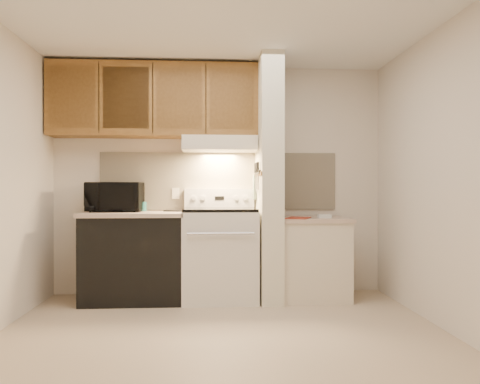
{
  "coord_description": "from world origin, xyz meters",
  "views": [
    {
      "loc": [
        -0.1,
        -3.69,
        1.15
      ],
      "look_at": [
        0.18,
        0.75,
        1.12
      ],
      "focal_mm": 35.0,
      "sensor_mm": 36.0,
      "label": 1
    }
  ],
  "objects": [
    {
      "name": "teal_jar",
      "position": [
        -0.83,
        1.39,
        0.96
      ],
      "size": [
        0.11,
        0.11,
        0.1
      ],
      "primitive_type": "cylinder",
      "rotation": [
        0.0,
        0.0,
        0.25
      ],
      "color": "#20615E",
      "rests_on": "left_countertop"
    },
    {
      "name": "range_hood",
      "position": [
        0.0,
        1.28,
        1.62
      ],
      "size": [
        0.78,
        0.44,
        0.15
      ],
      "primitive_type": "cube",
      "color": "beige",
      "rests_on": "upper_cabinets"
    },
    {
      "name": "spoon_rest",
      "position": [
        -0.48,
        1.28,
        0.92
      ],
      "size": [
        0.23,
        0.14,
        0.02
      ],
      "primitive_type": "cube",
      "rotation": [
        0.0,
        0.0,
        -0.35
      ],
      "color": "black",
      "rests_on": "left_countertop"
    },
    {
      "name": "outlet",
      "position": [
        -0.48,
        1.48,
        1.1
      ],
      "size": [
        0.08,
        0.01,
        0.12
      ],
      "primitive_type": "cube",
      "color": "beige",
      "rests_on": "backsplash"
    },
    {
      "name": "range_knob_right_inner",
      "position": [
        0.18,
        1.4,
        1.05
      ],
      "size": [
        0.05,
        0.02,
        0.05
      ],
      "primitive_type": "cylinder",
      "rotation": [
        1.57,
        0.0,
        0.0
      ],
      "color": "silver",
      "rests_on": "range_backguard"
    },
    {
      "name": "ceiling",
      "position": [
        0.0,
        0.0,
        2.5
      ],
      "size": [
        3.6,
        3.6,
        0.0
      ],
      "primitive_type": "plane",
      "rotation": [
        3.14,
        0.0,
        0.0
      ],
      "color": "white",
      "rests_on": "wall_back"
    },
    {
      "name": "cab_gap_b",
      "position": [
        -0.69,
        1.16,
        2.08
      ],
      "size": [
        0.01,
        0.01,
        0.73
      ],
      "primitive_type": "cube",
      "color": "black",
      "rests_on": "upper_cabinets"
    },
    {
      "name": "range_body",
      "position": [
        0.0,
        1.16,
        0.46
      ],
      "size": [
        0.76,
        0.65,
        0.92
      ],
      "primitive_type": "cube",
      "color": "silver",
      "rests_on": "floor"
    },
    {
      "name": "cab_door_c",
      "position": [
        -0.42,
        1.17,
        2.08
      ],
      "size": [
        0.46,
        0.01,
        0.63
      ],
      "primitive_type": "cube",
      "color": "brown",
      "rests_on": "upper_cabinets"
    },
    {
      "name": "range_knob_left_outer",
      "position": [
        -0.28,
        1.4,
        1.05
      ],
      "size": [
        0.05,
        0.02,
        0.05
      ],
      "primitive_type": "cylinder",
      "rotation": [
        1.57,
        0.0,
        0.0
      ],
      "color": "silver",
      "rests_on": "range_backguard"
    },
    {
      "name": "wall_back",
      "position": [
        0.0,
        1.5,
        1.25
      ],
      "size": [
        3.6,
        2.5,
        0.02
      ],
      "primitive_type": "cube",
      "rotation": [
        1.57,
        0.0,
        0.0
      ],
      "color": "silver",
      "rests_on": "floor"
    },
    {
      "name": "floor",
      "position": [
        0.0,
        0.0,
        0.0
      ],
      "size": [
        3.6,
        3.6,
        0.0
      ],
      "primitive_type": "plane",
      "color": "#C3AC8F",
      "rests_on": "ground"
    },
    {
      "name": "oven_handle",
      "position": [
        0.0,
        0.8,
        0.72
      ],
      "size": [
        0.65,
        0.02,
        0.02
      ],
      "primitive_type": "cylinder",
      "rotation": [
        0.0,
        1.57,
        0.0
      ],
      "color": "silver",
      "rests_on": "range_body"
    },
    {
      "name": "pillar_trim",
      "position": [
        0.39,
        1.15,
        1.3
      ],
      "size": [
        0.01,
        0.7,
        0.04
      ],
      "primitive_type": "cube",
      "color": "brown",
      "rests_on": "partition_pillar"
    },
    {
      "name": "right_cab_base",
      "position": [
        0.97,
        1.15,
        0.4
      ],
      "size": [
        0.7,
        0.6,
        0.81
      ],
      "primitive_type": "cube",
      "color": "beige",
      "rests_on": "floor"
    },
    {
      "name": "knife_blade_d",
      "position": [
        0.38,
        1.17,
        1.22
      ],
      "size": [
        0.01,
        0.04,
        0.16
      ],
      "primitive_type": "cube",
      "color": "silver",
      "rests_on": "knife_strip"
    },
    {
      "name": "knife_handle_b",
      "position": [
        0.38,
        1.02,
        1.37
      ],
      "size": [
        0.02,
        0.02,
        0.1
      ],
      "primitive_type": "cylinder",
      "color": "black",
      "rests_on": "knife_strip"
    },
    {
      "name": "knife_blade_e",
      "position": [
        0.38,
        1.26,
        1.21
      ],
      "size": [
        0.01,
        0.04,
        0.18
      ],
      "primitive_type": "cube",
      "color": "silver",
      "rests_on": "knife_strip"
    },
    {
      "name": "oven_window",
      "position": [
        0.0,
        0.84,
        0.5
      ],
      "size": [
        0.5,
        0.01,
        0.3
      ],
      "primitive_type": "cube",
      "color": "black",
      "rests_on": "range_body"
    },
    {
      "name": "cab_door_d",
      "position": [
        0.13,
        1.17,
        2.08
      ],
      "size": [
        0.46,
        0.01,
        0.63
      ],
      "primitive_type": "cube",
      "color": "brown",
      "rests_on": "upper_cabinets"
    },
    {
      "name": "range_knob_left_inner",
      "position": [
        -0.18,
        1.4,
        1.05
      ],
      "size": [
        0.05,
        0.02,
        0.05
      ],
      "primitive_type": "cylinder",
      "rotation": [
        1.57,
        0.0,
        0.0
      ],
      "color": "silver",
      "rests_on": "range_backguard"
    },
    {
      "name": "cab_door_a",
      "position": [
        -1.51,
        1.17,
        2.08
      ],
      "size": [
        0.46,
        0.01,
        0.63
      ],
      "primitive_type": "cube",
      "color": "brown",
      "rests_on": "upper_cabinets"
    },
    {
      "name": "right_countertop",
      "position": [
        0.97,
        1.15,
        0.83
      ],
      "size": [
        0.74,
        0.64,
        0.04
      ],
      "primitive_type": "cube",
      "color": "#BEA492",
      "rests_on": "right_cab_base"
    },
    {
      "name": "range_backguard",
      "position": [
        0.0,
        1.44,
        1.05
      ],
      "size": [
        0.76,
        0.08,
        0.2
      ],
      "primitive_type": "cube",
      "color": "silver",
      "rests_on": "range_body"
    },
    {
      "name": "white_box",
      "position": [
        1.07,
        1.05,
        0.87
      ],
      "size": [
        0.14,
        0.09,
        0.04
      ],
      "primitive_type": "cube",
      "rotation": [
        0.0,
        0.0,
        0.03
      ],
      "color": "white",
      "rests_on": "right_countertop"
    },
    {
      "name": "knife_blade_b",
      "position": [
        0.38,
        1.03,
        1.21
      ],
      "size": [
        0.01,
        0.04,
        0.18
      ],
      "primitive_type": "cube",
      "color": "silver",
      "rests_on": "knife_strip"
    },
    {
      "name": "knife_handle_d",
      "position": [
        0.38,
        1.17,
        1.37
      ],
      "size": [
        0.02,
        0.02,
        0.1
      ],
      "primitive_type": "cylinder",
      "color": "black",
      "rests_on": "knife_strip"
    },
    {
      "name": "cab_gap_c",
      "position": [
        -0.14,
        1.16,
        2.08
      ],
      "size": [
        0.01,
        0.01,
        0.73
      ],
      "primitive_type": "cube",
      "color": "black",
      "rests_on": "upper_cabinets"
    },
    {
      "name": "partition_pillar",
      "position": [
        0.51,
        1.15,
        1.25
      ],
      "size": [
        0.22,
        0.7,
        2.5
      ],
      "primitive_type": "cube",
      "color": "beige",
      "rests_on": "floor"
    },
    {
      "name": "dishwasher_front",
      "position": [
        -0.88,
        1.17,
        0.43
      ],
      "size": [
        1.0,
        0.63,
        0.87
      ],
      "primitive_type": "cube",
      "color": "black",
      "rests_on": "floor"
    },
    {
      "name": "red_folder",
      "position": [
        0.79,
        1.0,
        0.85
      ],
      "size": [
        0.31,
        0.35,
        0.01
      ],
      "primitive_type": "cube",
      "rotation": [
        0.0,
        0.0,
        -0.41
      ],
      "color": "maroon",
      "rests_on": "right_countertop"
    },
    {
      "name": "left_countertop",
      "position": [
        -0.88,
        1.17,
        0.89
      ],
      "size": [
        1.04,
        0.67,
        0.04
      ],
      "primitive_type": "cube",
      "color": "#BEA492",
      "rests_on": "dishwasher_front"
    },
    {
      "name": "knife_blade_a",
      "position": [
        0.38,
        0.94,
        1.22
      ],
      "size": [
        0.01,
        0.03,
        0.16
      ],
      "primitive_type": "cube",
      "color": "silver",
      "rests_on": "knife_strip"
    },
    {
      "name": "knife_handle_e",
      "position": [
        0.38,
        1.26,
        1.37
      ],
      "size": [
        0.02,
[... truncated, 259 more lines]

